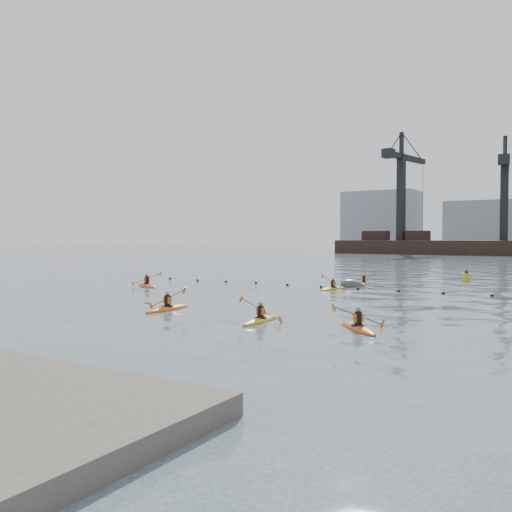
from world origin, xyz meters
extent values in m
plane|color=#3B4856|center=(0.00, 0.00, 0.00)|extent=(400.00, 400.00, 0.00)
sphere|color=black|center=(-17.00, 22.50, 0.03)|extent=(0.24, 0.24, 0.24)
sphere|color=black|center=(-14.00, 22.66, 0.03)|extent=(0.24, 0.24, 0.24)
sphere|color=black|center=(-11.00, 22.75, 0.03)|extent=(0.24, 0.24, 0.24)
sphere|color=black|center=(-8.00, 22.72, 0.03)|extent=(0.24, 0.24, 0.24)
sphere|color=black|center=(-5.00, 22.58, 0.03)|extent=(0.24, 0.24, 0.24)
sphere|color=black|center=(-2.00, 22.41, 0.03)|extent=(0.24, 0.24, 0.24)
sphere|color=black|center=(1.00, 22.28, 0.03)|extent=(0.24, 0.24, 0.24)
sphere|color=black|center=(4.00, 22.25, 0.03)|extent=(0.24, 0.24, 0.24)
sphere|color=black|center=(7.00, 22.34, 0.03)|extent=(0.24, 0.24, 0.24)
sphere|color=black|center=(10.00, 22.50, 0.03)|extent=(0.24, 0.24, 0.24)
cube|color=black|center=(0.00, 110.00, 0.85)|extent=(72.00, 12.00, 4.50)
cube|color=black|center=(-28.00, 110.00, 4.20)|extent=(6.00, 3.00, 2.20)
cube|color=black|center=(-18.00, 110.00, 4.20)|extent=(5.00, 3.00, 2.20)
cube|color=black|center=(-22.00, 110.00, 13.10)|extent=(1.85, 1.85, 20.00)
cube|color=black|center=(-21.53, 112.66, 22.50)|extent=(4.31, 17.93, 1.20)
cube|color=black|center=(-23.09, 103.80, 22.50)|extent=(2.62, 2.94, 2.00)
cube|color=black|center=(-22.00, 110.00, 25.60)|extent=(0.93, 0.93, 5.00)
cube|color=black|center=(0.00, 110.00, 11.60)|extent=(1.73, 1.73, 17.00)
cube|color=black|center=(-0.20, 112.24, 19.50)|extent=(2.50, 15.05, 1.20)
cube|color=black|center=(0.46, 104.77, 19.50)|extent=(2.42, 2.78, 2.00)
cube|color=black|center=(0.00, 110.00, 22.60)|extent=(0.87, 0.87, 5.00)
cube|color=gray|center=(-40.00, 150.00, 9.00)|extent=(22.00, 14.00, 18.00)
cube|color=gray|center=(-5.00, 150.00, 7.00)|extent=(30.00, 14.00, 14.00)
ellipsoid|color=orange|center=(-3.59, 6.62, 0.04)|extent=(0.86, 3.47, 0.34)
cylinder|color=black|center=(-3.59, 6.62, 0.18)|extent=(0.68, 0.68, 0.06)
cylinder|color=black|center=(-3.59, 6.62, 0.48)|extent=(0.32, 0.32, 0.56)
cube|color=#DE5C0C|center=(-3.59, 6.62, 0.50)|extent=(0.40, 0.26, 0.37)
sphere|color=#8C6651|center=(-3.59, 6.62, 0.86)|extent=(0.23, 0.23, 0.23)
cylinder|color=black|center=(-3.59, 6.62, 0.59)|extent=(2.15, 0.14, 1.06)
cube|color=#D85914|center=(-4.68, 6.56, 0.12)|extent=(0.21, 0.16, 0.35)
cube|color=#D85914|center=(-2.50, 6.67, 1.06)|extent=(0.21, 0.16, 0.35)
ellipsoid|color=gold|center=(2.64, 5.79, 0.04)|extent=(0.79, 3.21, 0.32)
cylinder|color=black|center=(2.64, 5.79, 0.17)|extent=(0.62, 0.62, 0.06)
cylinder|color=black|center=(2.64, 5.79, 0.45)|extent=(0.30, 0.30, 0.52)
cube|color=#DE5C0C|center=(2.64, 5.79, 0.47)|extent=(0.37, 0.24, 0.34)
sphere|color=#8C6651|center=(2.64, 5.79, 0.79)|extent=(0.21, 0.21, 0.21)
cylinder|color=black|center=(2.64, 5.79, 0.55)|extent=(2.00, 0.14, 0.93)
cube|color=#D85914|center=(1.63, 5.73, 0.96)|extent=(0.19, 0.15, 0.33)
cube|color=#D85914|center=(3.65, 5.84, 0.13)|extent=(0.19, 0.15, 0.33)
ellipsoid|color=#EE5416|center=(-13.95, 16.19, 0.04)|extent=(3.41, 2.26, 0.35)
cylinder|color=black|center=(-13.95, 16.19, 0.19)|extent=(0.89, 0.89, 0.07)
cylinder|color=black|center=(-13.95, 16.19, 0.49)|extent=(0.33, 0.33, 0.57)
cube|color=#DE5C0C|center=(-13.95, 16.19, 0.51)|extent=(0.40, 0.46, 0.37)
sphere|color=#8C6651|center=(-13.95, 16.19, 0.87)|extent=(0.23, 0.23, 0.23)
cylinder|color=black|center=(-13.95, 16.19, 0.60)|extent=(1.12, 2.04, 0.78)
cube|color=#D85914|center=(-14.48, 15.21, 0.25)|extent=(0.21, 0.22, 0.37)
cube|color=#D85914|center=(-13.43, 17.17, 0.95)|extent=(0.21, 0.22, 0.37)
ellipsoid|color=gold|center=(-0.57, 21.37, 0.04)|extent=(1.16, 3.09, 0.30)
cylinder|color=black|center=(-0.57, 21.37, 0.16)|extent=(0.66, 0.66, 0.06)
cylinder|color=black|center=(-0.57, 21.37, 0.43)|extent=(0.28, 0.28, 0.49)
cube|color=#DE5C0C|center=(-0.57, 21.37, 0.44)|extent=(0.37, 0.27, 0.32)
sphere|color=#8C6651|center=(-0.57, 21.37, 0.76)|extent=(0.20, 0.20, 0.20)
cylinder|color=black|center=(-0.57, 21.37, 0.52)|extent=(1.86, 0.38, 0.95)
cube|color=#D85914|center=(-1.52, 21.55, 0.95)|extent=(0.21, 0.16, 0.31)
cube|color=#D85914|center=(0.38, 21.19, 0.10)|extent=(0.21, 0.16, 0.31)
ellipsoid|color=#C24A12|center=(7.20, 6.03, 0.04)|extent=(2.75, 2.91, 0.33)
cylinder|color=black|center=(7.20, 6.03, 0.18)|extent=(0.88, 0.88, 0.06)
cylinder|color=black|center=(7.20, 6.03, 0.47)|extent=(0.31, 0.31, 0.54)
cube|color=#DE5C0C|center=(7.20, 6.03, 0.49)|extent=(0.43, 0.42, 0.35)
sphere|color=#8C6651|center=(7.20, 6.03, 0.84)|extent=(0.22, 0.22, 0.22)
cylinder|color=black|center=(7.20, 6.03, 0.57)|extent=(1.62, 1.49, 0.84)
cube|color=#D85914|center=(7.98, 6.75, 0.20)|extent=(0.23, 0.23, 0.35)
cube|color=#D85914|center=(6.41, 5.31, 0.95)|extent=(0.23, 0.23, 0.35)
ellipsoid|color=orange|center=(-0.23, 26.83, 0.04)|extent=(1.21, 3.01, 0.30)
cylinder|color=black|center=(-0.23, 26.83, 0.16)|extent=(0.66, 0.66, 0.06)
cylinder|color=black|center=(-0.23, 26.83, 0.42)|extent=(0.28, 0.28, 0.48)
cube|color=#DE5C0C|center=(-0.23, 26.83, 0.43)|extent=(0.37, 0.27, 0.31)
sphere|color=#8C6651|center=(-0.23, 26.83, 0.74)|extent=(0.19, 0.19, 0.19)
cylinder|color=black|center=(-0.23, 26.83, 0.51)|extent=(1.89, 0.45, 0.68)
cube|color=#D85914|center=(-1.15, 26.63, 0.21)|extent=(0.17, 0.16, 0.31)
cube|color=#D85914|center=(0.69, 27.04, 0.81)|extent=(0.17, 0.16, 0.31)
ellipsoid|color=#3B3E40|center=(-0.19, 24.33, 0.00)|extent=(2.46, 2.62, 1.50)
cylinder|color=yellow|center=(6.35, 34.00, 0.28)|extent=(0.65, 0.65, 0.83)
cone|color=black|center=(6.35, 34.00, 0.88)|extent=(0.41, 0.41, 0.32)
camera|label=1|loc=(15.22, -15.10, 3.82)|focal=38.00mm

